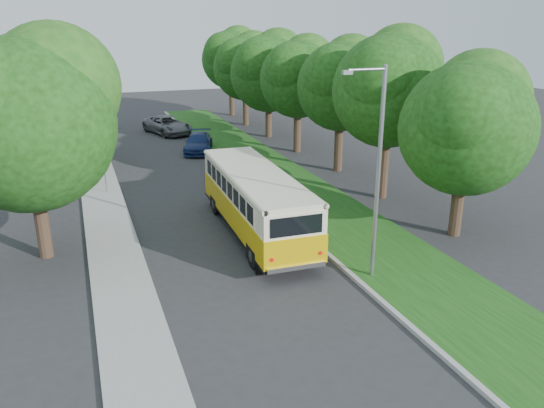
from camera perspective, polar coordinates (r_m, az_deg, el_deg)
name	(u,v)px	position (r m, az deg, el deg)	size (l,w,h in m)	color
ground	(246,268)	(21.44, -2.86, -6.90)	(120.00, 120.00, 0.00)	#2A2A2C
curb	(283,215)	(26.87, 1.19, -1.23)	(0.20, 70.00, 0.15)	gray
grass_verge	(325,210)	(27.78, 5.71, -0.66)	(4.50, 70.00, 0.13)	#174612
sidewalk	(111,238)	(25.21, -16.89, -3.52)	(2.20, 70.00, 0.12)	gray
treeline	(208,75)	(37.64, -6.93, 13.60)	(24.27, 41.91, 9.46)	#332319
lamppost_near	(376,169)	(19.43, 11.17, 3.76)	(1.71, 0.16, 8.00)	gray
lamppost_far	(92,112)	(34.83, -18.78, 9.32)	(1.71, 0.16, 7.50)	gray
warning_sign	(104,166)	(31.36, -17.62, 3.97)	(0.56, 0.10, 2.50)	gray
vintage_bus	(256,203)	(24.16, -1.74, 0.09)	(2.66, 10.32, 3.06)	#DBAF06
car_silver	(225,172)	(32.65, -5.05, 3.49)	(1.62, 4.02, 1.37)	#B2B2B8
car_white	(223,165)	(34.36, -5.34, 4.16)	(1.31, 3.77, 1.24)	silver
car_blue	(198,143)	(40.86, -7.92, 6.54)	(1.94, 4.77, 1.38)	navy
car_grey	(167,125)	(48.19, -11.18, 8.33)	(2.56, 5.55, 1.54)	#56585E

